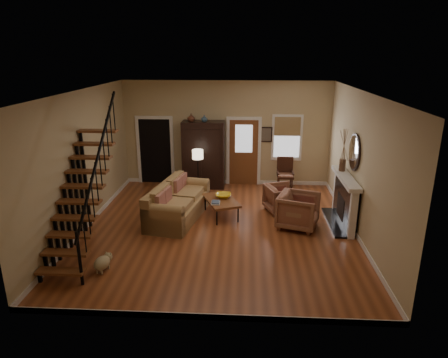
# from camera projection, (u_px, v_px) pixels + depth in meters

# --- Properties ---
(room) EXTENTS (7.00, 7.33, 3.30)m
(room) POSITION_uv_depth(u_px,v_px,m) (208.00, 151.00, 11.02)
(room) COLOR brown
(room) RESTS_ON ground
(staircase) EXTENTS (0.94, 2.80, 3.20)m
(staircase) POSITION_uv_depth(u_px,v_px,m) (80.00, 181.00, 8.21)
(staircase) COLOR brown
(staircase) RESTS_ON ground
(fireplace) EXTENTS (0.33, 1.95, 2.30)m
(fireplace) POSITION_uv_depth(u_px,v_px,m) (346.00, 196.00, 9.86)
(fireplace) COLOR black
(fireplace) RESTS_ON ground
(armoire) EXTENTS (1.30, 0.60, 2.10)m
(armoire) POSITION_uv_depth(u_px,v_px,m) (204.00, 155.00, 12.49)
(armoire) COLOR black
(armoire) RESTS_ON ground
(vase_a) EXTENTS (0.24, 0.24, 0.25)m
(vase_a) POSITION_uv_depth(u_px,v_px,m) (191.00, 118.00, 12.05)
(vase_a) COLOR #4C2619
(vase_a) RESTS_ON armoire
(vase_b) EXTENTS (0.20, 0.20, 0.21)m
(vase_b) POSITION_uv_depth(u_px,v_px,m) (204.00, 118.00, 12.04)
(vase_b) COLOR #334C60
(vase_b) RESTS_ON armoire
(sofa) EXTENTS (1.43, 2.51, 0.88)m
(sofa) POSITION_uv_depth(u_px,v_px,m) (178.00, 202.00, 10.28)
(sofa) COLOR #A37D4A
(sofa) RESTS_ON ground
(coffee_table) EXTENTS (1.10, 1.38, 0.46)m
(coffee_table) POSITION_uv_depth(u_px,v_px,m) (221.00, 208.00, 10.46)
(coffee_table) COLOR brown
(coffee_table) RESTS_ON ground
(bowl) EXTENTS (0.41, 0.41, 0.10)m
(bowl) POSITION_uv_depth(u_px,v_px,m) (223.00, 196.00, 10.52)
(bowl) COLOR gold
(bowl) RESTS_ON coffee_table
(books) EXTENTS (0.22, 0.30, 0.06)m
(books) POSITION_uv_depth(u_px,v_px,m) (216.00, 202.00, 10.10)
(books) COLOR beige
(books) RESTS_ON coffee_table
(armchair_left) EXTENTS (1.19, 1.17, 0.86)m
(armchair_left) POSITION_uv_depth(u_px,v_px,m) (298.00, 211.00, 9.74)
(armchair_left) COLOR brown
(armchair_left) RESTS_ON ground
(armchair_right) EXTENTS (1.04, 1.02, 0.74)m
(armchair_right) POSITION_uv_depth(u_px,v_px,m) (282.00, 198.00, 10.72)
(armchair_right) COLOR brown
(armchair_right) RESTS_ON ground
(floor_lamp) EXTENTS (0.34, 0.34, 1.41)m
(floor_lamp) POSITION_uv_depth(u_px,v_px,m) (198.00, 173.00, 11.81)
(floor_lamp) COLOR black
(floor_lamp) RESTS_ON ground
(side_chair) EXTENTS (0.54, 0.54, 1.02)m
(side_chair) POSITION_uv_depth(u_px,v_px,m) (285.00, 174.00, 12.33)
(side_chair) COLOR #3A1D12
(side_chair) RESTS_ON ground
(dog) EXTENTS (0.38, 0.50, 0.32)m
(dog) POSITION_uv_depth(u_px,v_px,m) (102.00, 264.00, 7.84)
(dog) COLOR tan
(dog) RESTS_ON ground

